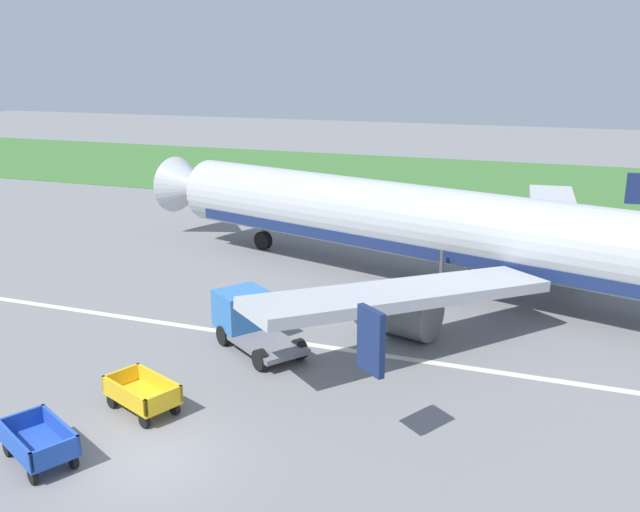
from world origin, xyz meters
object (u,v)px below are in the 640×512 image
object	(u,v)px
airplane	(437,227)
baggage_cart_nearest	(38,442)
service_truck_beside_carts	(248,318)
baggage_cart_second_in_row	(142,394)

from	to	relation	value
airplane	baggage_cart_nearest	distance (m)	21.17
baggage_cart_nearest	service_truck_beside_carts	bearing A→B (deg)	79.17
baggage_cart_nearest	baggage_cart_second_in_row	world-z (taller)	same
airplane	service_truck_beside_carts	size ratio (longest dim) A/B	7.89
airplane	service_truck_beside_carts	world-z (taller)	airplane
baggage_cart_second_in_row	service_truck_beside_carts	size ratio (longest dim) A/B	0.76
airplane	baggage_cart_second_in_row	world-z (taller)	airplane
baggage_cart_second_in_row	baggage_cart_nearest	bearing A→B (deg)	-106.61
airplane	service_truck_beside_carts	xyz separation A→B (m)	(-5.52, -10.01, -1.95)
service_truck_beside_carts	baggage_cart_second_in_row	bearing A→B (deg)	-97.43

